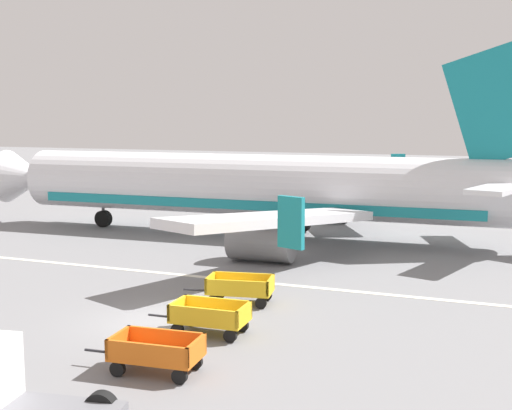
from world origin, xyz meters
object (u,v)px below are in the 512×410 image
(baggage_cart_nearest, at_px, (156,352))
(airplane, at_px, (269,187))
(baggage_cart_second_in_row, at_px, (210,316))
(baggage_cart_third_in_row, at_px, (240,288))

(baggage_cart_nearest, bearing_deg, airplane, 101.81)
(baggage_cart_second_in_row, bearing_deg, baggage_cart_third_in_row, 97.36)
(baggage_cart_second_in_row, distance_m, baggage_cart_third_in_row, 3.81)
(baggage_cart_second_in_row, bearing_deg, airplane, 104.01)
(airplane, distance_m, baggage_cart_nearest, 21.96)
(baggage_cart_nearest, xyz_separation_m, baggage_cart_second_in_row, (-0.04, 3.63, 0.00))
(airplane, distance_m, baggage_cart_second_in_row, 18.43)
(airplane, bearing_deg, baggage_cart_second_in_row, -75.99)
(airplane, height_order, baggage_cart_nearest, airplane)
(airplane, xyz_separation_m, baggage_cart_nearest, (4.47, -21.36, -2.45))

